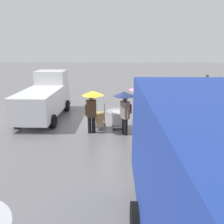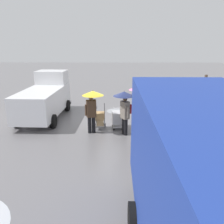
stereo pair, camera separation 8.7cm
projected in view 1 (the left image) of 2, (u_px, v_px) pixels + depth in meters
name	position (u px, v px, depth m)	size (l,w,h in m)	color
ground_plane	(111.00, 125.00, 12.64)	(90.00, 90.00, 0.00)	slate
slush_patch_near_cluster	(117.00, 111.00, 15.33)	(1.38, 1.38, 0.01)	#999BA0
cargo_van_parked_right	(45.00, 98.00, 13.76)	(2.33, 5.40, 2.60)	white
shopping_cart_vendor	(117.00, 118.00, 12.04)	(0.63, 0.87, 1.02)	#B2B2B7
hand_dolly_boxes	(100.00, 119.00, 11.94)	(0.53, 0.70, 1.32)	#515156
pedestrian_pink_side	(125.00, 103.00, 10.98)	(1.04, 1.04, 2.15)	black
pedestrian_black_side	(92.00, 102.00, 11.15)	(1.04, 1.04, 2.15)	black
pedestrian_white_side	(139.00, 96.00, 12.53)	(1.04, 1.04, 2.15)	black
pedestrian_far_side	(146.00, 105.00, 10.61)	(1.04, 1.04, 2.15)	black
bare_tree_near	(211.00, 136.00, 6.56)	(1.15, 1.14, 3.43)	#423323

